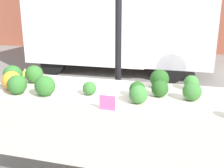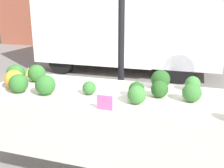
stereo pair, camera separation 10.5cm
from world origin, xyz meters
TOP-DOWN VIEW (x-y plane):
  - tent_pole at (-0.12, 0.68)m, footprint 0.07×0.07m
  - parked_truck at (-1.18, 4.64)m, footprint 4.48×2.23m
  - market_table at (0.00, -0.07)m, footprint 2.35×0.85m
  - orange_cauliflower at (-0.92, -0.16)m, footprint 0.17×0.17m
  - romanesco_head at (-1.07, 0.28)m, footprint 0.12×0.12m
  - broccoli_head_0 at (0.24, -0.06)m, footprint 0.14×0.14m
  - broccoli_head_1 at (-0.84, 0.10)m, footprint 0.18×0.18m
  - broccoli_head_2 at (0.39, 0.26)m, footprint 0.18×0.18m
  - broccoli_head_3 at (-0.53, -0.24)m, footprint 0.18×0.18m
  - broccoli_head_4 at (-1.02, 0.01)m, footprint 0.19×0.19m
  - broccoli_head_5 at (-0.60, -0.10)m, footprint 0.12×0.12m
  - broccoli_head_6 at (0.68, -0.03)m, footprint 0.16×0.16m
  - broccoli_head_7 at (0.42, 0.00)m, footprint 0.15×0.15m
  - broccoli_head_8 at (-0.17, -0.11)m, footprint 0.12×0.12m
  - broccoli_head_10 at (0.68, 0.27)m, footprint 0.14×0.14m
  - broccoli_head_11 at (-0.79, -0.26)m, footprint 0.17×0.17m
  - broccoli_head_12 at (0.27, -0.21)m, footprint 0.15×0.15m
  - price_sign at (0.08, -0.41)m, footprint 0.12×0.01m

SIDE VIEW (x-z plane):
  - market_table at x=0.00m, z-range 0.34..1.23m
  - romanesco_head at x=-1.07m, z-range 0.89..0.99m
  - price_sign at x=0.08m, z-range 0.89..1.01m
  - broccoli_head_5 at x=-0.60m, z-range 0.89..1.01m
  - broccoli_head_8 at x=-0.17m, z-range 0.89..1.01m
  - broccoli_head_0 at x=0.24m, z-range 0.89..1.03m
  - broccoli_head_10 at x=0.68m, z-range 0.89..1.03m
  - broccoli_head_7 at x=0.42m, z-range 0.89..1.04m
  - broccoli_head_12 at x=0.27m, z-range 0.89..1.04m
  - broccoli_head_6 at x=0.68m, z-range 0.89..1.05m
  - broccoli_head_11 at x=-0.79m, z-range 0.89..1.06m
  - orange_cauliflower at x=-0.92m, z-range 0.89..1.06m
  - broccoli_head_3 at x=-0.53m, z-range 0.89..1.07m
  - broccoli_head_1 at x=-0.84m, z-range 0.89..1.07m
  - broccoli_head_2 at x=0.39m, z-range 0.89..1.07m
  - broccoli_head_4 at x=-1.02m, z-range 0.89..1.08m
  - tent_pole at x=-0.12m, z-range 0.00..2.52m
  - parked_truck at x=-1.18m, z-range 0.05..2.69m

